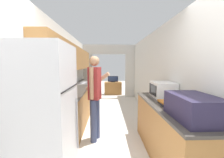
{
  "coord_description": "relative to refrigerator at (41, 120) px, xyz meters",
  "views": [
    {
      "loc": [
        -0.08,
        -1.05,
        1.56
      ],
      "look_at": [
        0.06,
        2.98,
        1.14
      ],
      "focal_mm": 22.0,
      "sensor_mm": 36.0,
      "label": 1
    }
  ],
  "objects": [
    {
      "name": "tv_cabinet",
      "position": [
        1.08,
        5.56,
        -0.57
      ],
      "size": [
        0.9,
        0.42,
        0.65
      ],
      "color": "#9E6B38",
      "rests_on": "ground_plane"
    },
    {
      "name": "book_stack",
      "position": [
        1.75,
        0.51,
        0.05
      ],
      "size": [
        0.25,
        0.32,
        0.05
      ],
      "color": "black",
      "rests_on": "counter_right"
    },
    {
      "name": "wall_right",
      "position": [
        2.13,
        1.59,
        0.35
      ],
      "size": [
        0.06,
        7.89,
        2.5
      ],
      "color": "silver",
      "rests_on": "ground_plane"
    },
    {
      "name": "person",
      "position": [
        0.53,
        1.13,
        0.04
      ],
      "size": [
        0.55,
        0.45,
        1.73
      ],
      "rotation": [
        0.0,
        0.0,
        1.25
      ],
      "color": "#384266",
      "rests_on": "ground_plane"
    },
    {
      "name": "refrigerator",
      "position": [
        0.0,
        0.0,
        0.0
      ],
      "size": [
        0.74,
        0.7,
        1.79
      ],
      "color": "#B7B7BC",
      "rests_on": "ground_plane"
    },
    {
      "name": "counter_left",
      "position": [
        -0.06,
        2.37,
        -0.44
      ],
      "size": [
        0.62,
        4.33,
        0.92
      ],
      "color": "#9E6B38",
      "rests_on": "ground_plane"
    },
    {
      "name": "wall_far_with_doorway",
      "position": [
        0.87,
        4.96,
        0.53
      ],
      "size": [
        2.86,
        0.06,
        2.5
      ],
      "color": "silver",
      "rests_on": "ground_plane"
    },
    {
      "name": "range_oven",
      "position": [
        -0.05,
        3.26,
        -0.43
      ],
      "size": [
        0.66,
        0.76,
        1.06
      ],
      "color": "#B7B7BC",
      "rests_on": "ground_plane"
    },
    {
      "name": "wall_left",
      "position": [
        -0.3,
        2.0,
        0.57
      ],
      "size": [
        0.38,
        7.89,
        2.5
      ],
      "color": "silver",
      "rests_on": "ground_plane"
    },
    {
      "name": "microwave",
      "position": [
        1.88,
        1.02,
        0.17
      ],
      "size": [
        0.4,
        0.47,
        0.3
      ],
      "color": "white",
      "rests_on": "counter_right"
    },
    {
      "name": "suitcase",
      "position": [
        1.8,
        -0.07,
        0.17
      ],
      "size": [
        0.44,
        0.66,
        0.28
      ],
      "color": "#231E38",
      "rests_on": "counter_right"
    },
    {
      "name": "counter_right",
      "position": [
        1.8,
        0.51,
        -0.44
      ],
      "size": [
        0.62,
        1.96,
        0.92
      ],
      "color": "#9E6B38",
      "rests_on": "ground_plane"
    },
    {
      "name": "television",
      "position": [
        1.08,
        5.52,
        -0.09
      ],
      "size": [
        0.53,
        0.16,
        0.31
      ],
      "color": "black",
      "rests_on": "tv_cabinet"
    }
  ]
}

